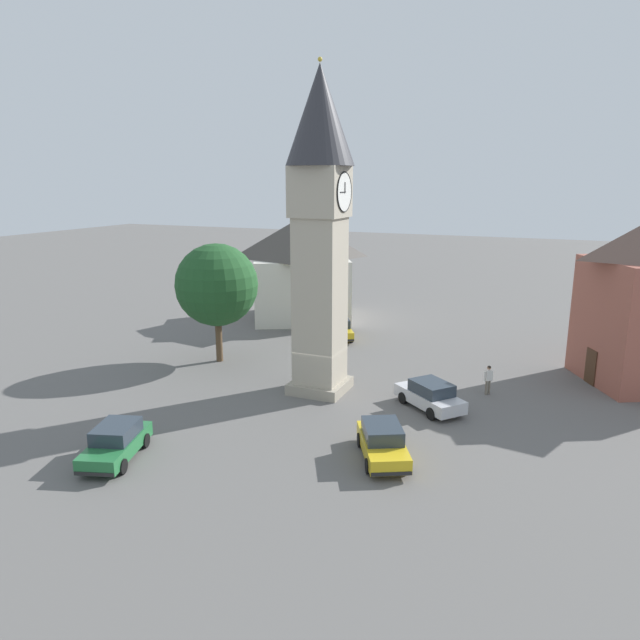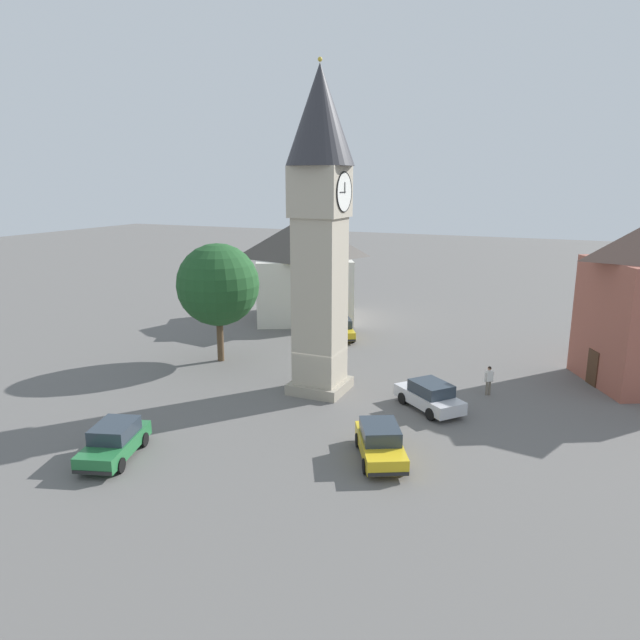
{
  "view_description": "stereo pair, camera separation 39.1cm",
  "coord_description": "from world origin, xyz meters",
  "views": [
    {
      "loc": [
        29.02,
        12.36,
        11.78
      ],
      "look_at": [
        0.0,
        0.0,
        4.18
      ],
      "focal_mm": 32.64,
      "sensor_mm": 36.0,
      "label": 1
    },
    {
      "loc": [
        28.86,
        12.71,
        11.78
      ],
      "look_at": [
        0.0,
        0.0,
        4.18
      ],
      "focal_mm": 32.64,
      "sensor_mm": 36.0,
      "label": 2
    }
  ],
  "objects": [
    {
      "name": "car_white_side",
      "position": [
        11.18,
        -4.83,
        0.76
      ],
      "size": [
        4.45,
        2.87,
        1.53
      ],
      "color": "#236B38",
      "rests_on": "ground"
    },
    {
      "name": "ground_plane",
      "position": [
        0.0,
        0.0,
        0.0
      ],
      "size": [
        200.0,
        200.0,
        0.0
      ],
      "primitive_type": "plane",
      "color": "#605E5B"
    },
    {
      "name": "clock_tower",
      "position": [
        0.0,
        0.0,
        10.38
      ],
      "size": [
        3.65,
        3.65,
        17.83
      ],
      "color": "gray",
      "rests_on": "ground"
    },
    {
      "name": "pedestrian",
      "position": [
        -3.18,
        8.94,
        1.01
      ],
      "size": [
        0.4,
        0.46,
        1.69
      ],
      "color": "#706656",
      "rests_on": "ground"
    },
    {
      "name": "building_shop_left",
      "position": [
        -15.9,
        -8.59,
        4.45
      ],
      "size": [
        10.78,
        10.98,
        8.7
      ],
      "color": "silver",
      "rests_on": "ground"
    },
    {
      "name": "car_silver_kerb",
      "position": [
        6.64,
        5.77,
        0.76
      ],
      "size": [
        4.44,
        3.39,
        1.53
      ],
      "color": "gold",
      "rests_on": "ground"
    },
    {
      "name": "car_red_corner",
      "position": [
        -11.04,
        -3.19,
        0.76
      ],
      "size": [
        4.41,
        3.56,
        1.53
      ],
      "color": "gold",
      "rests_on": "ground"
    },
    {
      "name": "car_blue_kerb",
      "position": [
        0.27,
        6.41,
        0.76
      ],
      "size": [
        3.93,
        4.25,
        1.53
      ],
      "color": "silver",
      "rests_on": "ground"
    },
    {
      "name": "tree",
      "position": [
        -2.56,
        -8.39,
        5.15
      ],
      "size": [
        5.38,
        5.38,
        7.85
      ],
      "color": "brown",
      "rests_on": "ground"
    }
  ]
}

